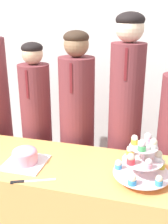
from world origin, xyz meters
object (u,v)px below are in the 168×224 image
(cake_knife, at_px, (26,181))
(student_1, at_px, (37,131))
(round_cake, at_px, (25,156))
(student_2, at_px, (77,130))
(cupcake_stand, at_px, (143,161))
(student_3, at_px, (125,125))

(cake_knife, xyz_separation_m, student_1, (-0.26, 0.75, -0.02))
(round_cake, distance_m, student_1, 0.58)
(round_cake, distance_m, cake_knife, 0.22)
(round_cake, xyz_separation_m, student_1, (-0.17, 0.55, -0.07))
(cake_knife, bearing_deg, student_2, 59.83)
(cake_knife, bearing_deg, cupcake_stand, -5.80)
(cupcake_stand, bearing_deg, round_cake, -179.43)
(student_1, bearing_deg, student_2, 0.00)
(cupcake_stand, distance_m, student_2, 0.79)
(cake_knife, relative_size, student_3, 0.15)
(cupcake_stand, distance_m, student_1, 1.08)
(cake_knife, bearing_deg, student_1, 86.53)
(student_1, height_order, student_3, student_3)
(cupcake_stand, height_order, student_2, student_2)
(student_2, bearing_deg, cupcake_stand, -44.31)
(student_2, bearing_deg, round_cake, -109.17)
(student_2, bearing_deg, cake_knife, -97.49)
(round_cake, relative_size, student_3, 0.16)
(cake_knife, bearing_deg, round_cake, 93.52)
(student_1, xyz_separation_m, student_2, (0.36, 0.00, 0.05))
(round_cake, distance_m, cupcake_stand, 0.76)
(round_cake, height_order, student_3, student_3)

